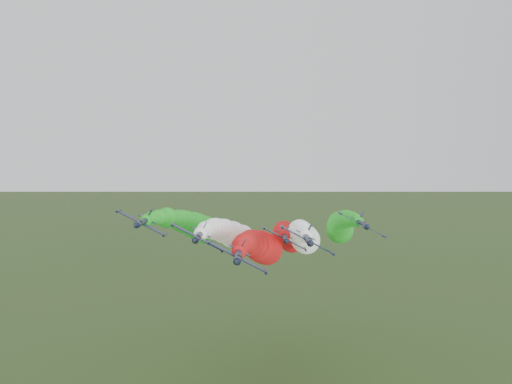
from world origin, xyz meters
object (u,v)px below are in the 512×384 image
(jet_trail, at_px, (288,236))
(jet_lead, at_px, (260,247))
(jet_inner_right, at_px, (303,236))
(jet_outer_right, at_px, (341,226))
(jet_inner_left, at_px, (231,234))
(jet_outer_left, at_px, (192,225))

(jet_trail, bearing_deg, jet_lead, -107.63)
(jet_inner_right, relative_size, jet_trail, 0.99)
(jet_lead, relative_size, jet_outer_right, 1.00)
(jet_inner_right, bearing_deg, jet_inner_left, 172.60)
(jet_outer_right, bearing_deg, jet_lead, -138.75)
(jet_lead, relative_size, jet_inner_left, 1.00)
(jet_inner_left, relative_size, jet_outer_right, 1.00)
(jet_lead, relative_size, jet_inner_right, 1.00)
(jet_inner_right, distance_m, jet_trail, 22.44)
(jet_lead, xyz_separation_m, jet_inner_left, (-8.16, 10.05, 1.77))
(jet_outer_left, bearing_deg, jet_inner_right, -19.72)
(jet_inner_right, bearing_deg, jet_outer_right, 48.30)
(jet_inner_right, distance_m, jet_outer_left, 34.12)
(jet_inner_left, xyz_separation_m, jet_outer_right, (33.07, 11.80, 0.76))
(jet_inner_right, relative_size, jet_outer_left, 1.00)
(jet_lead, height_order, jet_inner_right, jet_inner_right)
(jet_lead, xyz_separation_m, jet_trail, (9.36, 29.46, -1.61))
(jet_inner_right, distance_m, jet_outer_right, 19.33)
(jet_inner_right, relative_size, jet_outer_right, 1.00)
(jet_trail, bearing_deg, jet_outer_right, -26.10)
(jet_lead, distance_m, jet_inner_left, 13.07)
(jet_inner_left, xyz_separation_m, jet_outer_left, (-11.86, 8.88, 1.43))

